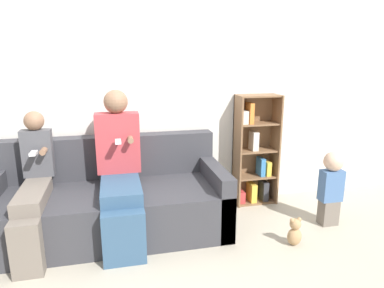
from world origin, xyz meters
name	(u,v)px	position (x,y,z in m)	size (l,w,h in m)	color
ground_plane	(138,261)	(0.00, 0.00, 0.00)	(14.00, 14.00, 0.00)	#B2A893
back_wall	(125,88)	(0.00, 1.03, 1.27)	(10.00, 0.06, 2.55)	silver
couch	(111,203)	(-0.19, 0.55, 0.28)	(2.06, 0.90, 0.83)	#38383D
adult_seated	(120,166)	(-0.10, 0.46, 0.66)	(0.39, 0.84, 1.29)	#335170
child_seated	(33,186)	(-0.79, 0.40, 0.55)	(0.25, 0.85, 1.12)	#70665B
toddler_standing	(331,185)	(1.84, 0.21, 0.40)	(0.21, 0.18, 0.72)	#70665B
bookshelf	(255,154)	(1.35, 0.89, 0.55)	(0.45, 0.24, 1.19)	brown
teddy_bear	(295,232)	(1.33, -0.06, 0.12)	(0.13, 0.10, 0.25)	tan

